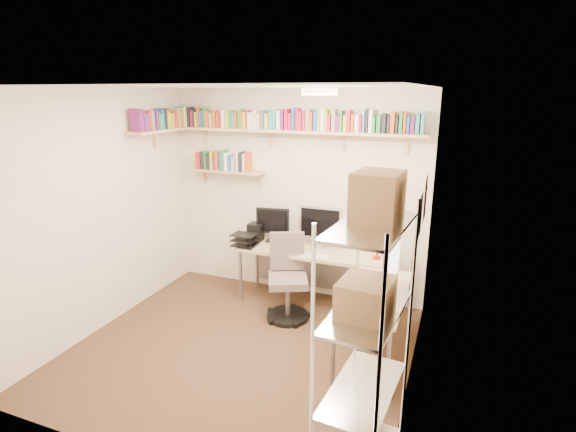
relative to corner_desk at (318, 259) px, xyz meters
name	(u,v)px	position (x,y,z in m)	size (l,w,h in m)	color
ground	(241,349)	(-0.48, -0.96, -0.67)	(3.20, 3.20, 0.00)	#442C1D
room_shell	(237,197)	(-0.47, -0.96, 0.87)	(3.24, 3.04, 2.52)	beige
wall_shelves	(254,130)	(-0.90, 0.34, 1.35)	(3.12, 1.09, 0.80)	tan
corner_desk	(318,259)	(0.00, 0.00, 0.00)	(2.10, 1.74, 1.18)	#D3BF89
office_chair	(288,283)	(-0.30, -0.16, -0.27)	(0.55, 0.56, 0.95)	black
wire_rack	(369,287)	(0.94, -2.04, 0.68)	(0.46, 0.82, 2.03)	silver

